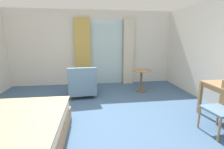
{
  "coord_description": "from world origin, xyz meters",
  "views": [
    {
      "loc": [
        -0.16,
        -2.87,
        1.62
      ],
      "look_at": [
        0.27,
        0.22,
        0.94
      ],
      "focal_mm": 26.08,
      "sensor_mm": 36.0,
      "label": 1
    }
  ],
  "objects": [
    {
      "name": "ground",
      "position": [
        0.0,
        0.0,
        -0.05
      ],
      "size": [
        6.32,
        6.63,
        0.1
      ],
      "primitive_type": "cube",
      "color": "#426084"
    },
    {
      "name": "curtain_panel_left",
      "position": [
        -0.36,
        2.88,
        1.16
      ],
      "size": [
        0.53,
        0.1,
        2.31
      ],
      "primitive_type": "cube",
      "color": "tan",
      "rests_on": "ground"
    },
    {
      "name": "balcony_glass_door",
      "position": [
        0.44,
        2.98,
        1.14
      ],
      "size": [
        1.17,
        0.02,
        2.28
      ],
      "primitive_type": "cube",
      "color": "silver",
      "rests_on": "ground"
    },
    {
      "name": "round_cafe_table",
      "position": [
        1.44,
        1.9,
        0.5
      ],
      "size": [
        0.6,
        0.6,
        0.68
      ],
      "color": "#9E754C",
      "rests_on": "ground"
    },
    {
      "name": "wall_back",
      "position": [
        0.0,
        3.06,
        1.3
      ],
      "size": [
        5.92,
        0.12,
        2.59
      ],
      "primitive_type": "cube",
      "color": "silver",
      "rests_on": "ground"
    },
    {
      "name": "curtain_panel_right",
      "position": [
        1.25,
        2.88,
        1.16
      ],
      "size": [
        0.36,
        0.1,
        2.31
      ],
      "primitive_type": "cube",
      "color": "beige",
      "rests_on": "ground"
    },
    {
      "name": "armchair_by_window",
      "position": [
        -0.38,
        1.69,
        0.34
      ],
      "size": [
        0.81,
        0.85,
        0.88
      ],
      "color": "slate",
      "rests_on": "ground"
    }
  ]
}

